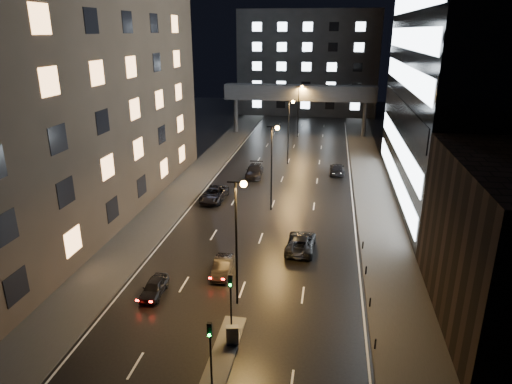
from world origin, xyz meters
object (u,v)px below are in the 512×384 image
Objects in this scene: car_away_b at (222,267)px; car_away_c at (214,194)px; car_toward_a at (301,242)px; car_away_d at (255,171)px; utility_cabinet at (232,335)px; car_toward_b at (337,169)px; car_away_a at (154,287)px.

car_away_c is (-5.32, 17.76, 0.10)m from car_away_b.
car_away_c reaches higher than car_toward_a.
car_away_c is at bearing -110.99° from car_away_d.
car_away_c reaches higher than utility_cabinet.
car_away_b is at bearing 71.83° from car_toward_b.
car_away_d is 1.00× the size of car_toward_a.
car_away_d is (3.37, 10.76, 0.02)m from car_away_c.
car_toward_a is at bearing 62.29° from utility_cabinet.
car_toward_b is (9.99, 31.82, 0.05)m from car_away_b.
utility_cabinet is (2.90, -9.31, 0.14)m from car_away_b.
car_away_b is at bearing -89.67° from car_away_d.
utility_cabinet is (8.22, -27.07, 0.03)m from car_away_c.
car_away_d reaches higher than car_toward_b.
car_toward_b is at bearing 45.33° from car_away_c.
car_away_d is (-1.95, 28.52, 0.13)m from car_away_b.
utility_cabinet reaches higher than car_away_b.
car_away_b is 18.54m from car_away_c.
car_toward_b is at bearing 11.89° from car_away_d.
car_away_c is 1.12× the size of car_toward_b.
car_toward_b is (14.64, 35.97, 0.09)m from car_away_a.
car_away_a is at bearing 67.11° from car_toward_b.
car_away_c is at bearing 90.00° from car_away_a.
utility_cabinet is (4.85, -37.83, 0.01)m from car_away_d.
car_away_b is at bearing -70.56° from car_away_c.
car_away_c reaches higher than car_away_b.
car_away_d reaches higher than car_away_a.
car_away_a is 0.68× the size of car_away_d.
car_away_a is at bearing -98.32° from car_away_d.
car_away_b is 9.75m from utility_cabinet.
car_away_a is 0.75× the size of car_toward_b.
car_away_b is 3.10× the size of utility_cabinet.
car_away_d reaches higher than car_away_c.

